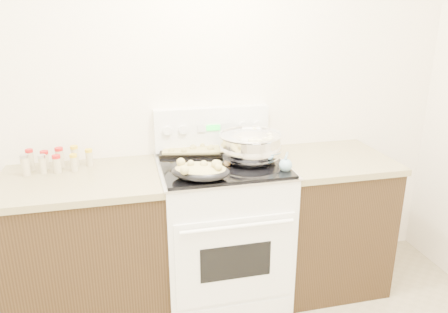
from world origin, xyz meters
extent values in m
cube|color=white|center=(0.00, 1.77, 1.35)|extent=(4.00, 0.05, 2.70)
cube|color=black|center=(-0.48, 1.43, 0.44)|extent=(0.90, 0.64, 0.88)
cube|color=brown|center=(-0.48, 1.43, 0.90)|extent=(0.93, 0.67, 0.04)
cube|color=black|center=(1.08, 1.43, 0.44)|extent=(0.70, 0.64, 0.88)
cube|color=brown|center=(1.08, 1.43, 0.90)|extent=(0.73, 0.67, 0.04)
cube|color=white|center=(0.35, 1.42, 0.46)|extent=(0.76, 0.66, 0.92)
cube|color=white|center=(0.35, 1.08, 0.45)|extent=(0.70, 0.01, 0.55)
cube|color=black|center=(0.35, 1.08, 0.46)|extent=(0.42, 0.01, 0.22)
cylinder|color=white|center=(0.35, 1.04, 0.70)|extent=(0.65, 0.02, 0.02)
cube|color=silver|center=(0.35, 1.42, 0.93)|extent=(0.78, 0.68, 0.01)
cube|color=black|center=(0.35, 1.42, 0.94)|extent=(0.74, 0.64, 0.01)
cube|color=white|center=(0.35, 1.72, 1.08)|extent=(0.76, 0.07, 0.28)
cylinder|color=white|center=(0.05, 1.67, 1.10)|extent=(0.06, 0.02, 0.06)
cylinder|color=white|center=(0.15, 1.67, 1.10)|extent=(0.06, 0.02, 0.06)
cylinder|color=white|center=(0.55, 1.67, 1.10)|extent=(0.06, 0.02, 0.06)
cylinder|color=white|center=(0.65, 1.67, 1.10)|extent=(0.06, 0.02, 0.06)
cube|color=#19E533|center=(0.35, 1.67, 1.10)|extent=(0.09, 0.00, 0.04)
cube|color=silver|center=(0.27, 1.67, 1.10)|extent=(0.05, 0.00, 0.05)
cube|color=silver|center=(0.43, 1.67, 1.10)|extent=(0.05, 0.00, 0.05)
ellipsoid|color=silver|center=(0.53, 1.41, 1.02)|extent=(0.50, 0.50, 0.23)
cylinder|color=silver|center=(0.53, 1.41, 0.95)|extent=(0.21, 0.21, 0.01)
torus|color=silver|center=(0.53, 1.41, 1.11)|extent=(0.39, 0.39, 0.02)
cylinder|color=silver|center=(0.53, 1.41, 1.05)|extent=(0.37, 0.37, 0.13)
cylinder|color=brown|center=(0.53, 1.41, 1.10)|extent=(0.34, 0.34, 0.00)
cube|color=beige|center=(0.49, 1.29, 1.11)|extent=(0.03, 0.03, 0.03)
cube|color=beige|center=(0.53, 1.28, 1.11)|extent=(0.04, 0.04, 0.03)
cube|color=beige|center=(0.53, 1.33, 1.11)|extent=(0.04, 0.04, 0.03)
cube|color=beige|center=(0.45, 1.37, 1.11)|extent=(0.04, 0.04, 0.03)
cube|color=beige|center=(0.58, 1.43, 1.11)|extent=(0.03, 0.03, 0.02)
cube|color=beige|center=(0.63, 1.33, 1.11)|extent=(0.04, 0.04, 0.02)
cube|color=beige|center=(0.59, 1.32, 1.11)|extent=(0.03, 0.03, 0.02)
cube|color=beige|center=(0.61, 1.30, 1.11)|extent=(0.03, 0.03, 0.02)
cube|color=beige|center=(0.59, 1.54, 1.11)|extent=(0.03, 0.03, 0.02)
cube|color=beige|center=(0.46, 1.44, 1.11)|extent=(0.03, 0.03, 0.02)
cube|color=beige|center=(0.46, 1.47, 1.11)|extent=(0.04, 0.04, 0.03)
cube|color=beige|center=(0.64, 1.39, 1.11)|extent=(0.03, 0.03, 0.02)
cube|color=beige|center=(0.47, 1.40, 1.11)|extent=(0.03, 0.03, 0.02)
ellipsoid|color=black|center=(0.18, 1.19, 0.98)|extent=(0.39, 0.33, 0.08)
ellipsoid|color=tan|center=(0.18, 1.19, 1.00)|extent=(0.35, 0.30, 0.06)
sphere|color=tan|center=(0.07, 1.25, 1.03)|extent=(0.05, 0.05, 0.05)
sphere|color=tan|center=(0.26, 1.12, 1.03)|extent=(0.04, 0.04, 0.04)
sphere|color=tan|center=(0.08, 1.12, 1.03)|extent=(0.05, 0.05, 0.05)
sphere|color=tan|center=(0.19, 1.19, 1.03)|extent=(0.04, 0.04, 0.04)
sphere|color=tan|center=(0.25, 1.16, 1.03)|extent=(0.05, 0.05, 0.05)
sphere|color=tan|center=(0.27, 1.18, 1.03)|extent=(0.05, 0.05, 0.05)
sphere|color=tan|center=(0.12, 1.21, 1.03)|extent=(0.04, 0.04, 0.04)
sphere|color=tan|center=(0.25, 1.18, 1.03)|extent=(0.04, 0.04, 0.04)
cube|color=black|center=(0.20, 1.68, 0.95)|extent=(0.45, 0.36, 0.02)
cube|color=tan|center=(0.20, 1.68, 0.97)|extent=(0.40, 0.31, 0.02)
sphere|color=tan|center=(0.28, 1.72, 0.98)|extent=(0.03, 0.03, 0.03)
sphere|color=tan|center=(0.33, 1.64, 0.98)|extent=(0.03, 0.03, 0.03)
sphere|color=tan|center=(0.14, 1.59, 0.98)|extent=(0.04, 0.04, 0.04)
sphere|color=tan|center=(0.21, 1.65, 0.98)|extent=(0.04, 0.04, 0.04)
sphere|color=tan|center=(0.06, 1.62, 0.98)|extent=(0.04, 0.04, 0.04)
sphere|color=tan|center=(0.28, 1.68, 0.98)|extent=(0.03, 0.03, 0.03)
sphere|color=tan|center=(0.23, 1.77, 0.98)|extent=(0.04, 0.04, 0.04)
sphere|color=tan|center=(0.20, 1.64, 0.98)|extent=(0.03, 0.03, 0.03)
sphere|color=tan|center=(0.12, 1.73, 0.98)|extent=(0.04, 0.04, 0.04)
sphere|color=tan|center=(0.32, 1.61, 0.98)|extent=(0.05, 0.05, 0.05)
cylinder|color=tan|center=(0.45, 1.44, 0.95)|extent=(0.20, 0.18, 0.01)
sphere|color=tan|center=(0.37, 1.37, 0.96)|extent=(0.04, 0.04, 0.04)
sphere|color=#7AA3B7|center=(0.68, 1.21, 0.97)|extent=(0.08, 0.08, 0.08)
cylinder|color=#7AA3B7|center=(0.72, 1.31, 1.00)|extent=(0.12, 0.24, 0.07)
cylinder|color=#BFB28C|center=(-0.77, 1.63, 0.98)|extent=(0.04, 0.04, 0.11)
cylinder|color=#B21414|center=(-0.77, 1.63, 1.04)|extent=(0.04, 0.04, 0.02)
cylinder|color=#BFB28C|center=(-0.69, 1.63, 0.97)|extent=(0.05, 0.05, 0.09)
cylinder|color=#B21414|center=(-0.69, 1.63, 1.02)|extent=(0.05, 0.05, 0.02)
cylinder|color=#BFB28C|center=(-0.61, 1.63, 0.97)|extent=(0.05, 0.05, 0.11)
cylinder|color=#B21414|center=(-0.61, 1.63, 1.04)|extent=(0.05, 0.05, 0.02)
cylinder|color=#BFB28C|center=(-0.52, 1.63, 0.98)|extent=(0.04, 0.04, 0.11)
cylinder|color=gold|center=(-0.52, 1.63, 1.04)|extent=(0.05, 0.05, 0.02)
cylinder|color=#BFB28C|center=(-0.44, 1.62, 0.96)|extent=(0.04, 0.04, 0.09)
cylinder|color=gold|center=(-0.44, 1.62, 1.02)|extent=(0.04, 0.04, 0.02)
cylinder|color=#BFB28C|center=(-0.79, 1.53, 0.97)|extent=(0.05, 0.05, 0.11)
cylinder|color=#B2B2B7|center=(-0.79, 1.53, 1.04)|extent=(0.05, 0.05, 0.02)
cylinder|color=#BFB28C|center=(-0.69, 1.55, 0.97)|extent=(0.04, 0.04, 0.10)
cylinder|color=#B2B2B7|center=(-0.69, 1.55, 1.03)|extent=(0.04, 0.04, 0.02)
cylinder|color=#BFB28C|center=(-0.61, 1.54, 0.97)|extent=(0.05, 0.05, 0.09)
cylinder|color=#B21414|center=(-0.61, 1.54, 1.02)|extent=(0.05, 0.05, 0.02)
cylinder|color=#BFB28C|center=(-0.52, 1.54, 0.96)|extent=(0.04, 0.04, 0.09)
cylinder|color=gold|center=(-0.52, 1.54, 1.02)|extent=(0.04, 0.04, 0.02)
camera|label=1|loc=(-0.22, -1.02, 1.85)|focal=35.00mm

